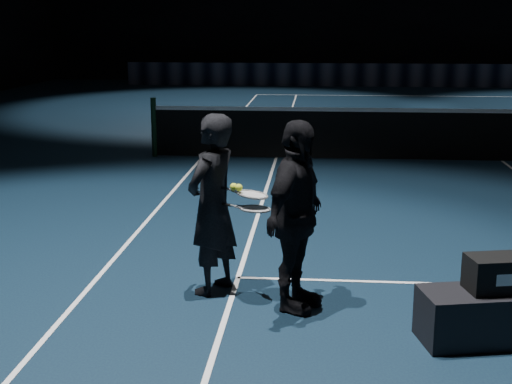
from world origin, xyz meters
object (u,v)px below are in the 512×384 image
(player_a, at_px, (212,205))
(tennis_balls, at_px, (236,185))
(racket_bag, at_px, (511,273))
(racket_upper, at_px, (252,195))
(player_bench, at_px, (508,315))
(player_b, at_px, (296,217))
(racket_lower, at_px, (255,209))

(player_a, xyz_separation_m, tennis_balls, (0.23, -0.10, 0.21))
(racket_bag, bearing_deg, racket_upper, 148.99)
(player_bench, relative_size, player_b, 0.83)
(player_a, distance_m, racket_upper, 0.42)
(player_bench, bearing_deg, racket_lower, 150.18)
(racket_bag, relative_size, player_a, 0.42)
(racket_upper, xyz_separation_m, tennis_balls, (-0.15, 0.03, 0.08))
(racket_lower, bearing_deg, player_b, -0.00)
(player_bench, height_order, player_a, player_a)
(racket_upper, bearing_deg, racket_bag, 2.02)
(racket_upper, height_order, tennis_balls, tennis_balls)
(player_bench, bearing_deg, player_b, 151.81)
(racket_bag, xyz_separation_m, racket_lower, (-2.06, 0.65, 0.30))
(tennis_balls, bearing_deg, racket_bag, -18.34)
(racket_upper, bearing_deg, player_bench, 2.02)
(player_b, bearing_deg, player_a, 87.06)
(racket_bag, bearing_deg, player_bench, 0.00)
(racket_bag, height_order, tennis_balls, tennis_balls)
(player_b, relative_size, racket_lower, 2.45)
(player_a, relative_size, racket_lower, 2.45)
(racket_bag, distance_m, player_b, 1.79)
(player_bench, height_order, racket_lower, racket_lower)
(player_a, xyz_separation_m, racket_upper, (0.38, -0.13, 0.13))
(player_a, relative_size, player_b, 1.00)
(racket_upper, relative_size, tennis_balls, 5.67)
(player_b, height_order, racket_upper, player_b)
(player_a, bearing_deg, racket_bag, 98.16)
(player_b, xyz_separation_m, racket_upper, (-0.39, 0.23, 0.13))
(racket_bag, relative_size, racket_lower, 1.02)
(player_bench, height_order, racket_bag, racket_bag)
(player_a, height_order, racket_upper, player_a)
(racket_bag, relative_size, player_b, 0.42)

